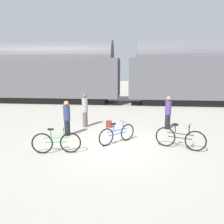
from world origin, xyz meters
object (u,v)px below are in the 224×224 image
at_px(freight_train, 124,71).
at_px(bicycle_black, 180,138).
at_px(bicycle_blue, 117,134).
at_px(bicycle_green, 56,142).
at_px(person_in_purple, 168,112).
at_px(person_in_navy, 67,118).
at_px(backpack, 109,124).
at_px(person_in_grey, 85,110).

distance_m(freight_train, bicycle_black, 10.88).
bearing_deg(bicycle_blue, bicycle_green, -148.37).
height_order(freight_train, person_in_purple, freight_train).
distance_m(person_in_navy, backpack, 2.37).
distance_m(bicycle_green, bicycle_blue, 2.43).
distance_m(freight_train, bicycle_blue, 10.20).
relative_size(bicycle_green, person_in_grey, 1.01).
bearing_deg(bicycle_black, bicycle_green, -168.74).
bearing_deg(person_in_navy, bicycle_blue, 87.13).
distance_m(freight_train, backpack, 8.06).
xyz_separation_m(bicycle_blue, person_in_grey, (-1.82, 2.27, 0.51)).
bearing_deg(person_in_grey, bicycle_black, -114.04).
bearing_deg(person_in_grey, person_in_navy, 170.50).
bearing_deg(freight_train, person_in_grey, -101.97).
height_order(freight_train, bicycle_black, freight_train).
distance_m(bicycle_blue, backpack, 2.38).
relative_size(bicycle_green, person_in_purple, 1.06).
height_order(bicycle_green, person_in_grey, person_in_grey).
distance_m(person_in_navy, person_in_grey, 1.58).
height_order(bicycle_blue, person_in_purple, person_in_purple).
relative_size(person_in_grey, person_in_purple, 1.05).
bearing_deg(bicycle_green, bicycle_blue, 31.63).
xyz_separation_m(person_in_purple, backpack, (-2.93, -0.02, -0.66)).
bearing_deg(backpack, freight_train, 86.95).
bearing_deg(freight_train, person_in_navy, -102.93).
height_order(freight_train, bicycle_blue, freight_train).
distance_m(bicycle_black, backpack, 4.02).
relative_size(freight_train, bicycle_green, 15.85).
relative_size(person_in_navy, person_in_purple, 0.96).
bearing_deg(person_in_purple, person_in_navy, 42.01).
height_order(bicycle_green, bicycle_blue, bicycle_green).
distance_m(freight_train, person_in_navy, 9.59).
bearing_deg(bicycle_green, freight_train, 80.51).
xyz_separation_m(person_in_navy, person_in_grey, (0.48, 1.50, 0.08)).
bearing_deg(bicycle_blue, bicycle_black, -9.16).
bearing_deg(bicycle_green, bicycle_black, 11.26).
xyz_separation_m(bicycle_blue, person_in_purple, (2.33, 2.31, 0.46)).
xyz_separation_m(bicycle_green, person_in_grey, (0.25, 3.54, 0.48)).
relative_size(freight_train, person_in_purple, 16.80).
bearing_deg(bicycle_blue, freight_train, 91.12).
bearing_deg(bicycle_green, person_in_grey, 85.99).
xyz_separation_m(bicycle_green, person_in_purple, (4.39, 3.58, 0.43)).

